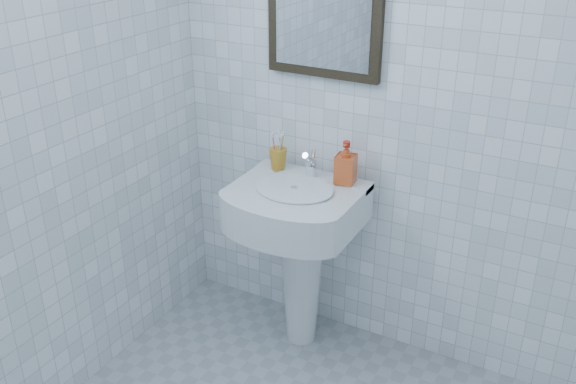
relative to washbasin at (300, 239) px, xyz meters
The scene contains 6 objects.
wall_back 0.84m from the washbasin, 27.46° to the left, with size 2.20×0.02×2.50m, color white.
washbasin is the anchor object (origin of this frame).
faucet 0.33m from the washbasin, 90.00° to the left, with size 0.05×0.11×0.13m.
toothbrush_cup 0.37m from the washbasin, 148.52° to the left, with size 0.08×0.08×0.09m, color #B8791D, non-canonical shape.
soap_dispenser 0.41m from the washbasin, 34.65° to the left, with size 0.08×0.08×0.18m, color red.
wall_mirror 1.01m from the washbasin, 90.00° to the left, with size 0.50×0.04×0.62m.
Camera 1 is at (0.71, -1.19, 1.98)m, focal length 40.00 mm.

